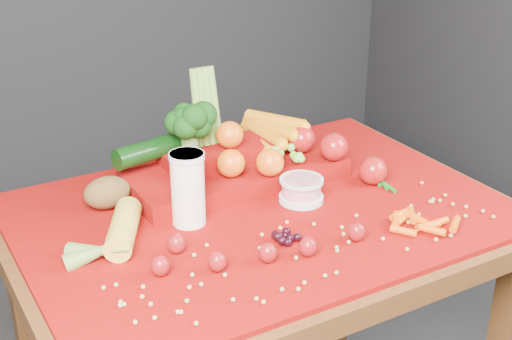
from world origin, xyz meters
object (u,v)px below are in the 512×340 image
produce_mound (239,158)px  yogurt_bowl (301,189)px  milk_glass (188,186)px  table (260,250)px

produce_mound → yogurt_bowl: bearing=-68.7°
milk_glass → produce_mound: bearing=34.7°
table → milk_glass: (-0.16, 0.02, 0.19)m
table → produce_mound: (0.03, 0.16, 0.16)m
milk_glass → table: bearing=-7.5°
milk_glass → produce_mound: produce_mound is taller
milk_glass → produce_mound: 0.24m
table → produce_mound: 0.23m
yogurt_bowl → produce_mound: size_ratio=0.17×
milk_glass → yogurt_bowl: bearing=-7.1°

